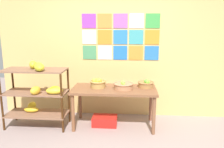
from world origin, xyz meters
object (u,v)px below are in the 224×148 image
display_table (114,93)px  produce_crate_under_table (105,121)px  banana_shelf_unit (38,90)px  fruit_basket_left (98,83)px  fruit_basket_centre (123,85)px  fruit_basket_back_left (146,84)px

display_table → produce_crate_under_table: size_ratio=3.32×
banana_shelf_unit → display_table: 1.35m
banana_shelf_unit → fruit_basket_left: banana_shelf_unit is taller
banana_shelf_unit → fruit_basket_centre: banana_shelf_unit is taller
fruit_basket_back_left → produce_crate_under_table: size_ratio=0.65×
fruit_basket_back_left → fruit_basket_left: bearing=-175.3°
fruit_basket_centre → fruit_basket_back_left: bearing=17.6°
fruit_basket_left → fruit_basket_back_left: size_ratio=1.00×
display_table → fruit_basket_centre: (0.16, -0.01, 0.15)m
fruit_basket_back_left → produce_crate_under_table: (-0.74, -0.12, -0.69)m
produce_crate_under_table → fruit_basket_back_left: bearing=9.2°
display_table → produce_crate_under_table: 0.56m
fruit_basket_left → fruit_basket_back_left: (0.87, 0.07, -0.02)m
fruit_basket_centre → fruit_basket_back_left: 0.43m
fruit_basket_back_left → produce_crate_under_table: 1.02m
display_table → fruit_basket_back_left: bearing=11.8°
banana_shelf_unit → fruit_basket_left: bearing=9.9°
produce_crate_under_table → banana_shelf_unit: bearing=-173.5°
banana_shelf_unit → fruit_basket_centre: size_ratio=3.39×
display_table → fruit_basket_centre: 0.22m
fruit_basket_left → fruit_basket_centre: fruit_basket_left is taller
fruit_basket_left → fruit_basket_centre: bearing=-7.1°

